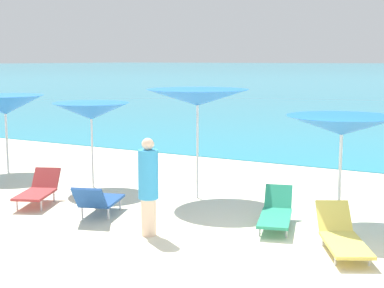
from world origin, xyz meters
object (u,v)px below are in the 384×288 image
(lounge_chair_5, at_px, (98,200))
(umbrella_3, at_px, (198,98))
(lounge_chair_2, at_px, (342,236))
(umbrella_2, at_px, (91,111))
(lounge_chair_0, at_px, (276,212))
(beachgoer_3, at_px, (148,185))
(umbrella_4, at_px, (342,126))
(lounge_chair_1, at_px, (38,189))
(umbrella_1, at_px, (5,105))

(lounge_chair_5, bearing_deg, umbrella_3, -131.56)
(lounge_chair_2, bearing_deg, umbrella_2, 136.82)
(lounge_chair_0, bearing_deg, umbrella_2, 152.41)
(umbrella_3, distance_m, beachgoer_3, 3.11)
(umbrella_4, relative_size, lounge_chair_1, 1.47)
(umbrella_1, bearing_deg, umbrella_2, -4.99)
(umbrella_3, height_order, lounge_chair_0, umbrella_3)
(umbrella_1, bearing_deg, lounge_chair_0, -8.72)
(umbrella_1, bearing_deg, lounge_chair_2, -11.86)
(lounge_chair_0, height_order, beachgoer_3, beachgoer_3)
(umbrella_2, xyz_separation_m, beachgoer_3, (3.26, -2.52, -0.92))
(umbrella_3, distance_m, lounge_chair_5, 3.08)
(umbrella_2, xyz_separation_m, lounge_chair_1, (0.04, -1.85, -1.50))
(umbrella_3, xyz_separation_m, beachgoer_3, (0.55, -2.77, -1.31))
(lounge_chair_0, distance_m, lounge_chair_2, 1.58)
(umbrella_1, relative_size, beachgoer_3, 1.26)
(lounge_chair_2, bearing_deg, lounge_chair_5, 155.18)
(lounge_chair_5, bearing_deg, beachgoer_3, 142.44)
(umbrella_1, bearing_deg, umbrella_3, -0.26)
(umbrella_1, relative_size, lounge_chair_1, 1.44)
(umbrella_3, relative_size, beachgoer_3, 1.40)
(umbrella_2, xyz_separation_m, lounge_chair_0, (4.99, -0.97, -1.55))
(umbrella_3, bearing_deg, umbrella_1, 179.74)
(umbrella_3, bearing_deg, beachgoer_3, -78.73)
(lounge_chair_5, relative_size, beachgoer_3, 0.88)
(umbrella_1, xyz_separation_m, umbrella_4, (9.04, -0.44, 0.00))
(lounge_chair_1, relative_size, beachgoer_3, 0.88)
(umbrella_4, xyz_separation_m, lounge_chair_5, (-4.18, -1.82, -1.50))
(lounge_chair_0, xyz_separation_m, lounge_chair_1, (-4.95, -0.88, 0.05))
(lounge_chair_5, bearing_deg, lounge_chair_0, 179.19)
(umbrella_4, relative_size, lounge_chair_5, 1.46)
(umbrella_2, bearing_deg, umbrella_1, 175.01)
(lounge_chair_1, bearing_deg, umbrella_1, 123.22)
(umbrella_2, height_order, lounge_chair_0, umbrella_2)
(lounge_chair_0, bearing_deg, lounge_chair_1, 173.46)
(umbrella_3, xyz_separation_m, lounge_chair_0, (2.29, -1.22, -1.94))
(umbrella_4, xyz_separation_m, lounge_chair_1, (-5.88, -1.68, -1.51))
(umbrella_3, xyz_separation_m, lounge_chair_1, (-2.66, -2.09, -1.89))
(umbrella_1, relative_size, umbrella_3, 0.90)
(umbrella_2, bearing_deg, lounge_chair_5, -48.83)
(umbrella_1, distance_m, lounge_chair_1, 4.09)
(beachgoer_3, bearing_deg, umbrella_2, 99.34)
(umbrella_2, relative_size, lounge_chair_5, 1.34)
(umbrella_4, height_order, lounge_chair_2, umbrella_4)
(beachgoer_3, bearing_deg, umbrella_4, -1.42)
(lounge_chair_2, xyz_separation_m, lounge_chair_5, (-4.65, -0.26, 0.07))
(umbrella_3, relative_size, lounge_chair_2, 1.35)
(lounge_chair_1, distance_m, beachgoer_3, 3.34)
(umbrella_2, relative_size, umbrella_4, 0.92)
(umbrella_1, distance_m, lounge_chair_5, 5.56)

